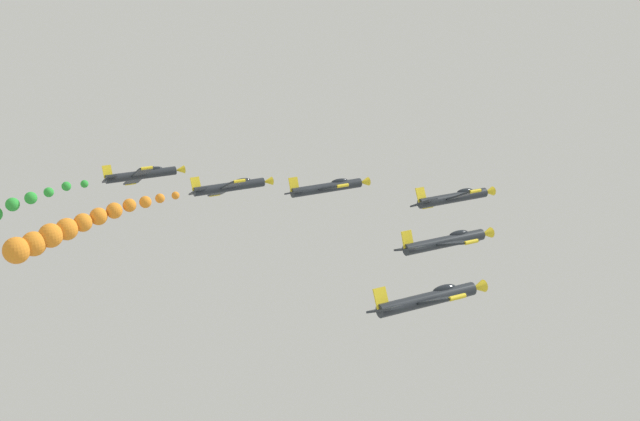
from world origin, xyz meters
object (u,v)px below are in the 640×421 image
at_px(airplane_trailing, 143,174).
at_px(airplane_left_outer, 231,186).
at_px(airplane_right_inner, 446,241).
at_px(airplane_right_outer, 429,299).
at_px(airplane_left_inner, 328,187).
at_px(airplane_lead, 454,197).

bearing_deg(airplane_trailing, airplane_left_outer, 40.06).
bearing_deg(airplane_right_inner, airplane_right_outer, -42.64).
relative_size(airplane_right_inner, airplane_left_outer, 1.00).
bearing_deg(airplane_right_inner, airplane_trailing, -155.00).
distance_m(airplane_right_inner, airplane_trailing, 42.99).
xyz_separation_m(airplane_right_inner, airplane_trailing, (-38.97, -18.17, -0.44)).
xyz_separation_m(airplane_left_inner, airplane_trailing, (-18.49, -16.61, -0.76)).
bearing_deg(airplane_left_inner, airplane_left_outer, -136.16).
distance_m(airplane_lead, airplane_left_inner, 14.62).
relative_size(airplane_left_inner, airplane_right_inner, 1.00).
bearing_deg(airplane_left_outer, airplane_trailing, -139.94).
relative_size(airplane_lead, airplane_left_inner, 1.00).
height_order(airplane_left_outer, airplane_trailing, airplane_trailing).
height_order(airplane_right_outer, airplane_trailing, airplane_right_outer).
bearing_deg(airplane_left_inner, airplane_trailing, -138.06).
distance_m(airplane_left_inner, airplane_trailing, 24.87).
xyz_separation_m(airplane_lead, airplane_left_outer, (-19.09, -19.03, -0.98)).
bearing_deg(airplane_left_inner, airplane_lead, 45.81).
distance_m(airplane_right_inner, airplane_left_outer, 31.07).
distance_m(airplane_lead, airplane_left_outer, 26.98).
bearing_deg(airplane_left_inner, airplane_right_inner, 4.34).
xyz_separation_m(airplane_right_inner, airplane_left_outer, (-29.38, -10.10, -0.68)).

